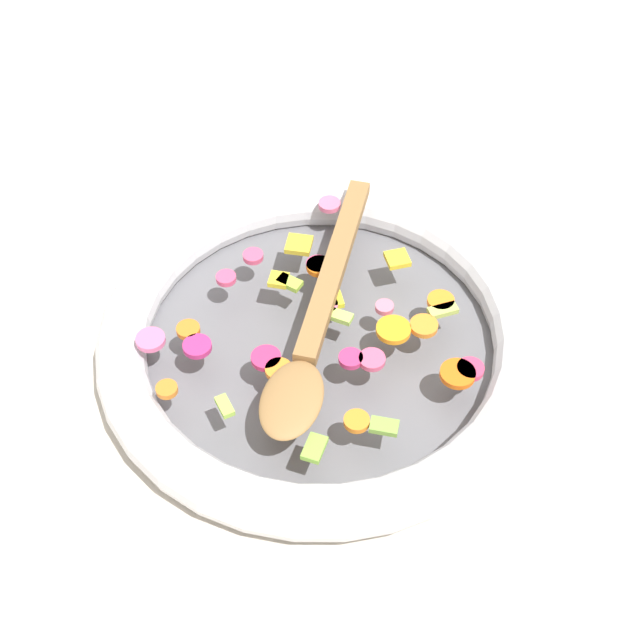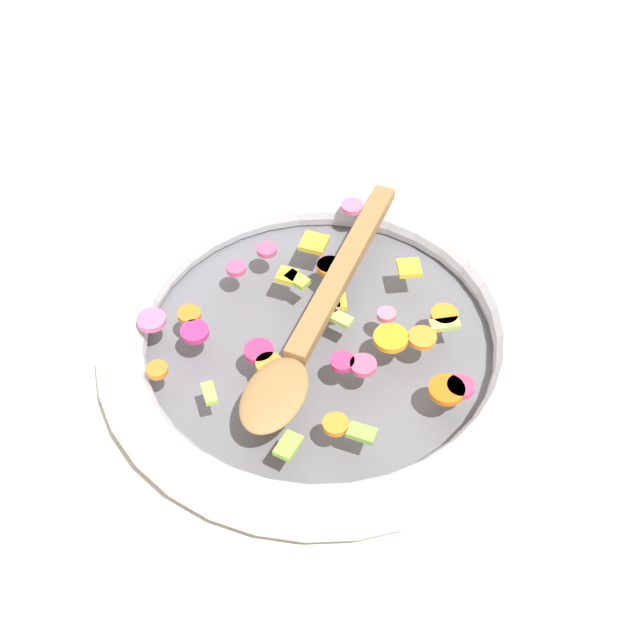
# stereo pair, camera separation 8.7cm
# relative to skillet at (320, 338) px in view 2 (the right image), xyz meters

# --- Properties ---
(ground_plane) EXTENTS (4.00, 4.00, 0.00)m
(ground_plane) POSITION_rel_skillet_xyz_m (0.00, 0.00, -0.02)
(ground_plane) COLOR beige
(skillet) EXTENTS (0.45, 0.45, 0.05)m
(skillet) POSITION_rel_skillet_xyz_m (0.00, 0.00, 0.00)
(skillet) COLOR slate
(skillet) RESTS_ON ground_plane
(chopped_vegetables) EXTENTS (0.30, 0.31, 0.01)m
(chopped_vegetables) POSITION_rel_skillet_xyz_m (-0.01, 0.00, 0.03)
(chopped_vegetables) COLOR orange
(chopped_vegetables) RESTS_ON skillet
(wooden_spoon) EXTENTS (0.24, 0.30, 0.01)m
(wooden_spoon) POSITION_rel_skillet_xyz_m (-0.01, 0.01, 0.04)
(wooden_spoon) COLOR olive
(wooden_spoon) RESTS_ON chopped_vegetables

